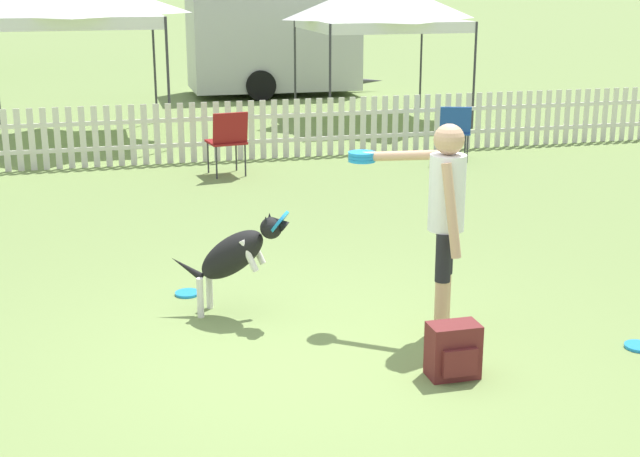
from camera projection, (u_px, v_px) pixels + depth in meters
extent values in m
plane|color=olive|center=(311.00, 354.00, 6.69)|extent=(240.00, 240.00, 0.00)
cylinder|color=tan|center=(441.00, 310.00, 6.93)|extent=(0.11, 0.11, 0.47)
cylinder|color=black|center=(443.00, 257.00, 6.81)|extent=(0.12, 0.12, 0.38)
cylinder|color=tan|center=(444.00, 301.00, 7.11)|extent=(0.11, 0.11, 0.47)
cylinder|color=black|center=(446.00, 250.00, 7.00)|extent=(0.12, 0.12, 0.38)
cylinder|color=white|center=(447.00, 193.00, 6.77)|extent=(0.38, 0.38, 0.59)
sphere|color=tan|center=(449.00, 139.00, 6.66)|extent=(0.24, 0.24, 0.24)
cylinder|color=tan|center=(451.00, 211.00, 6.59)|extent=(0.17, 0.22, 0.71)
cylinder|color=tan|center=(405.00, 156.00, 6.98)|extent=(0.64, 0.46, 0.14)
cylinder|color=#1E8CD8|center=(362.00, 160.00, 7.10)|extent=(0.22, 0.22, 0.02)
cylinder|color=#1E8CD8|center=(362.00, 157.00, 7.10)|extent=(0.22, 0.22, 0.02)
cylinder|color=#1E8CD8|center=(362.00, 153.00, 7.09)|extent=(0.22, 0.22, 0.02)
ellipsoid|color=black|center=(232.00, 255.00, 7.32)|extent=(0.74, 0.59, 0.60)
ellipsoid|color=white|center=(232.00, 261.00, 7.33)|extent=(0.38, 0.31, 0.29)
sphere|color=black|center=(271.00, 228.00, 7.17)|extent=(0.18, 0.18, 0.18)
cone|color=black|center=(280.00, 222.00, 7.14)|extent=(0.19, 0.16, 0.15)
cylinder|color=#1E8CD8|center=(280.00, 222.00, 7.14)|extent=(0.24, 0.26, 0.19)
cone|color=black|center=(270.00, 218.00, 7.21)|extent=(0.05, 0.05, 0.08)
cone|color=black|center=(266.00, 221.00, 7.11)|extent=(0.05, 0.05, 0.08)
cylinder|color=white|center=(209.00, 289.00, 7.57)|extent=(0.06, 0.06, 0.34)
cylinder|color=white|center=(200.00, 298.00, 7.36)|extent=(0.06, 0.06, 0.34)
cylinder|color=white|center=(256.00, 249.00, 7.36)|extent=(0.17, 0.12, 0.27)
cylinder|color=white|center=(249.00, 256.00, 7.17)|extent=(0.17, 0.12, 0.27)
cone|color=black|center=(187.00, 268.00, 7.44)|extent=(0.30, 0.20, 0.22)
cylinder|color=#1E8CD8|center=(188.00, 293.00, 7.93)|extent=(0.22, 0.22, 0.02)
cylinder|color=#1E8CD8|center=(639.00, 346.00, 6.80)|extent=(0.22, 0.22, 0.02)
cube|color=maroon|center=(453.00, 350.00, 6.27)|extent=(0.36, 0.22, 0.39)
cube|color=maroon|center=(460.00, 363.00, 6.16)|extent=(0.25, 0.04, 0.20)
cube|color=silver|center=(194.00, 144.00, 13.48)|extent=(16.30, 0.04, 0.06)
cube|color=silver|center=(193.00, 119.00, 13.37)|extent=(16.30, 0.04, 0.06)
cube|color=silver|center=(6.00, 141.00, 12.78)|extent=(0.09, 0.02, 0.91)
cube|color=silver|center=(19.00, 140.00, 12.82)|extent=(0.09, 0.02, 0.91)
cube|color=silver|center=(32.00, 139.00, 12.86)|extent=(0.09, 0.02, 0.91)
cube|color=silver|center=(45.00, 139.00, 12.91)|extent=(0.09, 0.02, 0.91)
cube|color=silver|center=(57.00, 138.00, 12.95)|extent=(0.09, 0.02, 0.91)
cube|color=silver|center=(70.00, 138.00, 12.99)|extent=(0.09, 0.02, 0.91)
cube|color=silver|center=(83.00, 137.00, 13.04)|extent=(0.09, 0.02, 0.91)
cube|color=silver|center=(95.00, 137.00, 13.08)|extent=(0.09, 0.02, 0.91)
cube|color=silver|center=(108.00, 136.00, 13.12)|extent=(0.09, 0.02, 0.91)
cube|color=silver|center=(120.00, 136.00, 13.17)|extent=(0.09, 0.02, 0.91)
cube|color=silver|center=(133.00, 135.00, 13.21)|extent=(0.09, 0.02, 0.91)
cube|color=silver|center=(145.00, 135.00, 13.25)|extent=(0.09, 0.02, 0.91)
cube|color=silver|center=(157.00, 134.00, 13.30)|extent=(0.09, 0.02, 0.91)
cube|color=silver|center=(169.00, 134.00, 13.34)|extent=(0.09, 0.02, 0.91)
cube|color=silver|center=(181.00, 133.00, 13.38)|extent=(0.09, 0.02, 0.91)
cube|color=silver|center=(193.00, 133.00, 13.43)|extent=(0.09, 0.02, 0.91)
cube|color=silver|center=(205.00, 132.00, 13.47)|extent=(0.09, 0.02, 0.91)
cube|color=silver|center=(217.00, 132.00, 13.51)|extent=(0.09, 0.02, 0.91)
cube|color=silver|center=(228.00, 131.00, 13.56)|extent=(0.09, 0.02, 0.91)
cube|color=silver|center=(240.00, 131.00, 13.60)|extent=(0.09, 0.02, 0.91)
cube|color=silver|center=(252.00, 130.00, 13.64)|extent=(0.09, 0.02, 0.91)
cube|color=silver|center=(263.00, 130.00, 13.69)|extent=(0.09, 0.02, 0.91)
cube|color=silver|center=(274.00, 129.00, 13.73)|extent=(0.09, 0.02, 0.91)
cube|color=silver|center=(286.00, 129.00, 13.77)|extent=(0.09, 0.02, 0.91)
cube|color=silver|center=(297.00, 128.00, 13.82)|extent=(0.09, 0.02, 0.91)
cube|color=silver|center=(308.00, 128.00, 13.86)|extent=(0.09, 0.02, 0.91)
cube|color=silver|center=(319.00, 127.00, 13.90)|extent=(0.09, 0.02, 0.91)
cube|color=silver|center=(330.00, 127.00, 13.95)|extent=(0.09, 0.02, 0.91)
cube|color=silver|center=(341.00, 126.00, 13.99)|extent=(0.09, 0.02, 0.91)
cube|color=silver|center=(352.00, 126.00, 14.03)|extent=(0.09, 0.02, 0.91)
cube|color=silver|center=(363.00, 125.00, 14.07)|extent=(0.09, 0.02, 0.91)
cube|color=silver|center=(374.00, 125.00, 14.12)|extent=(0.09, 0.02, 0.91)
cube|color=silver|center=(385.00, 124.00, 14.16)|extent=(0.09, 0.02, 0.91)
cube|color=silver|center=(395.00, 124.00, 14.20)|extent=(0.09, 0.02, 0.91)
cube|color=silver|center=(406.00, 124.00, 14.25)|extent=(0.09, 0.02, 0.91)
cube|color=silver|center=(416.00, 123.00, 14.29)|extent=(0.09, 0.02, 0.91)
cube|color=silver|center=(427.00, 123.00, 14.33)|extent=(0.09, 0.02, 0.91)
cube|color=silver|center=(437.00, 122.00, 14.38)|extent=(0.09, 0.02, 0.91)
cube|color=silver|center=(448.00, 122.00, 14.42)|extent=(0.09, 0.02, 0.91)
cube|color=silver|center=(458.00, 121.00, 14.46)|extent=(0.09, 0.02, 0.91)
cube|color=silver|center=(468.00, 121.00, 14.51)|extent=(0.09, 0.02, 0.91)
cube|color=silver|center=(478.00, 120.00, 14.55)|extent=(0.09, 0.02, 0.91)
cube|color=silver|center=(488.00, 120.00, 14.59)|extent=(0.09, 0.02, 0.91)
cube|color=silver|center=(498.00, 120.00, 14.64)|extent=(0.09, 0.02, 0.91)
cube|color=silver|center=(508.00, 119.00, 14.68)|extent=(0.09, 0.02, 0.91)
cube|color=silver|center=(518.00, 119.00, 14.72)|extent=(0.09, 0.02, 0.91)
cube|color=silver|center=(528.00, 118.00, 14.77)|extent=(0.09, 0.02, 0.91)
cube|color=silver|center=(538.00, 118.00, 14.81)|extent=(0.09, 0.02, 0.91)
cube|color=silver|center=(548.00, 117.00, 14.85)|extent=(0.09, 0.02, 0.91)
cube|color=silver|center=(557.00, 117.00, 14.90)|extent=(0.09, 0.02, 0.91)
cube|color=silver|center=(567.00, 117.00, 14.94)|extent=(0.09, 0.02, 0.91)
cube|color=silver|center=(577.00, 116.00, 14.98)|extent=(0.09, 0.02, 0.91)
cube|color=silver|center=(586.00, 116.00, 15.03)|extent=(0.09, 0.02, 0.91)
cube|color=silver|center=(596.00, 115.00, 15.07)|extent=(0.09, 0.02, 0.91)
cube|color=silver|center=(605.00, 115.00, 15.11)|extent=(0.09, 0.02, 0.91)
cube|color=silver|center=(614.00, 115.00, 15.16)|extent=(0.09, 0.02, 0.91)
cube|color=silver|center=(624.00, 114.00, 15.20)|extent=(0.09, 0.02, 0.91)
cube|color=silver|center=(633.00, 114.00, 15.24)|extent=(0.09, 0.02, 0.91)
cylinder|color=#333338|center=(236.00, 155.00, 12.90)|extent=(0.02, 0.02, 0.47)
cylinder|color=#333338|center=(208.00, 157.00, 12.74)|extent=(0.02, 0.02, 0.47)
cylinder|color=#333338|center=(245.00, 160.00, 12.53)|extent=(0.02, 0.02, 0.47)
cylinder|color=#333338|center=(216.00, 162.00, 12.37)|extent=(0.02, 0.02, 0.47)
cube|color=maroon|center=(226.00, 142.00, 12.57)|extent=(0.56, 0.56, 0.03)
cube|color=maroon|center=(230.00, 129.00, 12.31)|extent=(0.50, 0.16, 0.45)
cylinder|color=#333338|center=(465.00, 144.00, 13.81)|extent=(0.02, 0.02, 0.44)
cylinder|color=#333338|center=(440.00, 144.00, 13.83)|extent=(0.02, 0.02, 0.44)
cylinder|color=#333338|center=(467.00, 149.00, 13.43)|extent=(0.02, 0.02, 0.44)
cylinder|color=#333338|center=(441.00, 148.00, 13.46)|extent=(0.02, 0.02, 0.44)
cube|color=#1E4799|center=(454.00, 132.00, 13.57)|extent=(0.59, 0.59, 0.03)
cube|color=#1E4799|center=(456.00, 121.00, 13.31)|extent=(0.47, 0.23, 0.42)
cylinder|color=#333338|center=(330.00, 80.00, 15.61)|extent=(0.04, 0.04, 1.94)
cylinder|color=#333338|center=(474.00, 76.00, 16.27)|extent=(0.04, 0.04, 1.94)
cylinder|color=#333338|center=(295.00, 65.00, 18.15)|extent=(0.04, 0.04, 1.94)
cylinder|color=#333338|center=(421.00, 62.00, 18.81)|extent=(0.04, 0.04, 1.94)
cube|color=white|center=(381.00, 24.00, 16.97)|extent=(2.73, 2.73, 0.20)
cylinder|color=#333338|center=(168.00, 84.00, 14.22)|extent=(0.04, 0.04, 2.12)
cylinder|color=#333338|center=(155.00, 67.00, 16.88)|extent=(0.04, 0.04, 2.12)
cube|color=white|center=(72.00, 20.00, 14.94)|extent=(2.85, 2.85, 0.20)
cube|color=#B7B7B7|center=(273.00, 37.00, 20.86)|extent=(3.87, 2.05, 2.37)
cone|color=#3F3F42|center=(367.00, 81.00, 21.70)|extent=(0.80, 0.21, 0.20)
cylinder|color=black|center=(246.00, 76.00, 21.96)|extent=(0.68, 0.19, 0.68)
cylinder|color=black|center=(261.00, 86.00, 20.09)|extent=(0.68, 0.19, 0.68)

